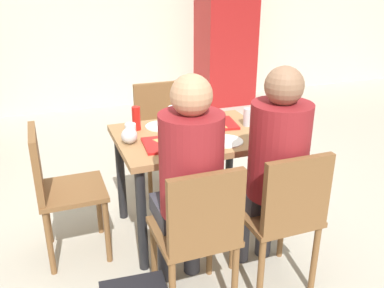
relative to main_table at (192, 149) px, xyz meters
name	(u,v)px	position (x,y,z in m)	size (l,w,h in m)	color
ground_plane	(192,228)	(0.00, 0.00, -0.62)	(10.00, 10.00, 0.02)	#B2AD9E
main_table	(192,149)	(0.00, 0.00, 0.00)	(0.99, 0.74, 0.72)	#9E7247
chair_near_left	(199,230)	(-0.25, -0.75, -0.10)	(0.40, 0.40, 0.87)	brown
chair_near_right	(284,212)	(0.25, -0.75, -0.10)	(0.40, 0.40, 0.87)	brown
chair_far_side	(160,127)	(0.00, 0.75, -0.10)	(0.40, 0.40, 0.87)	brown
chair_left_end	(57,184)	(-0.88, 0.00, -0.10)	(0.40, 0.40, 0.87)	brown
person_in_red	(189,174)	(-0.25, -0.61, 0.15)	(0.32, 0.42, 1.28)	#383842
person_in_brown_jacket	(274,160)	(0.25, -0.61, 0.15)	(0.32, 0.42, 1.28)	#383842
tray_red_near	(173,143)	(-0.17, -0.13, 0.12)	(0.36, 0.26, 0.02)	red
tray_red_far	(210,124)	(0.17, 0.11, 0.12)	(0.36, 0.26, 0.02)	red
paper_plate_center	(161,126)	(-0.15, 0.20, 0.11)	(0.22, 0.22, 0.01)	white
paper_plate_near_edge	(226,141)	(0.15, -0.20, 0.11)	(0.22, 0.22, 0.01)	white
pizza_slice_a	(177,140)	(-0.15, -0.13, 0.14)	(0.28, 0.26, 0.02)	tan
pizza_slice_b	(211,121)	(0.19, 0.12, 0.14)	(0.20, 0.25, 0.02)	tan
plastic_cup_a	(173,113)	(-0.02, 0.32, 0.16)	(0.07, 0.07, 0.10)	white
plastic_cup_b	(215,143)	(0.02, -0.32, 0.16)	(0.07, 0.07, 0.10)	white
plastic_cup_c	(131,131)	(-0.39, 0.06, 0.16)	(0.07, 0.07, 0.10)	white
plastic_cup_d	(193,114)	(0.10, 0.24, 0.16)	(0.07, 0.07, 0.10)	white
soda_can	(248,117)	(0.42, 0.02, 0.17)	(0.07, 0.07, 0.12)	#B7BCC6
condiment_bottle	(136,118)	(-0.32, 0.20, 0.19)	(0.06, 0.06, 0.16)	red
foil_bundle	(129,136)	(-0.42, -0.02, 0.16)	(0.10, 0.10, 0.10)	silver
drink_fridge	(226,34)	(1.55, 2.85, 0.34)	(0.70, 0.60, 1.90)	maroon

